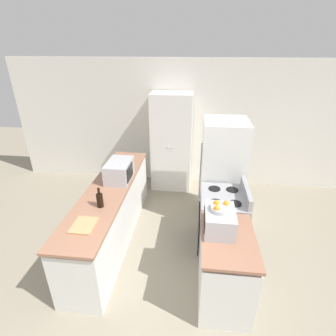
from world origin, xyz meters
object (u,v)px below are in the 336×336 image
at_px(refrigerator, 222,172).
at_px(wine_bottle, 100,200).
at_px(microwave, 119,171).
at_px(fruit_bowl, 221,208).
at_px(toaster_oven, 219,221).
at_px(stove, 222,222).
at_px(pantry_cabinet, 172,143).

height_order(refrigerator, wine_bottle, refrigerator).
height_order(microwave, fruit_bowl, fruit_bowl).
relative_size(microwave, toaster_oven, 1.20).
bearing_deg(fruit_bowl, refrigerator, 84.61).
xyz_separation_m(microwave, toaster_oven, (1.46, -1.08, -0.02)).
bearing_deg(stove, toaster_oven, -99.52).
distance_m(pantry_cabinet, stove, 2.13).
xyz_separation_m(stove, fruit_bowl, (-0.12, -0.73, 0.74)).
distance_m(toaster_oven, fruit_bowl, 0.16).
relative_size(pantry_cabinet, stove, 1.87).
xyz_separation_m(refrigerator, toaster_oven, (-0.15, -1.54, 0.15)).
relative_size(pantry_cabinet, wine_bottle, 7.27).
bearing_deg(stove, wine_bottle, -164.76).
xyz_separation_m(refrigerator, wine_bottle, (-1.65, -1.24, 0.12)).
bearing_deg(pantry_cabinet, refrigerator, -47.73).
relative_size(microwave, fruit_bowl, 2.28).
xyz_separation_m(pantry_cabinet, fruit_bowl, (0.81, -2.57, 0.20)).
relative_size(microwave, wine_bottle, 1.96).
xyz_separation_m(stove, microwave, (-1.59, 0.33, 0.60)).
distance_m(stove, fruit_bowl, 1.05).
relative_size(stove, refrigerator, 0.60).
xyz_separation_m(pantry_cabinet, microwave, (-0.66, -1.52, 0.06)).
bearing_deg(pantry_cabinet, toaster_oven, -72.78).
xyz_separation_m(refrigerator, fruit_bowl, (-0.14, -1.53, 0.31)).
bearing_deg(toaster_oven, pantry_cabinet, 107.22).
bearing_deg(microwave, refrigerator, 16.17).
distance_m(pantry_cabinet, refrigerator, 1.42).
bearing_deg(refrigerator, microwave, -163.83).
bearing_deg(refrigerator, pantry_cabinet, 132.27).
distance_m(refrigerator, toaster_oven, 1.56).
xyz_separation_m(stove, wine_bottle, (-1.63, -0.44, 0.55)).
height_order(pantry_cabinet, refrigerator, pantry_cabinet).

